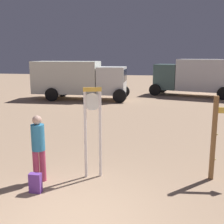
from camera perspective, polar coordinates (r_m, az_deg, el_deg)
standing_clock at (r=6.99m, az=-3.95°, el=-2.21°), size 0.45×0.22×2.31m
person_near_clock at (r=7.06m, az=-14.75°, el=-6.54°), size 0.32×0.32×1.67m
backpack at (r=6.79m, az=-15.27°, el=-13.76°), size 0.27×0.19×0.46m
box_truck_near at (r=20.04m, az=-6.92°, el=6.82°), size 6.68×2.63×2.66m
box_truck_far at (r=22.30m, az=17.65°, el=7.00°), size 7.22×4.01×2.79m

